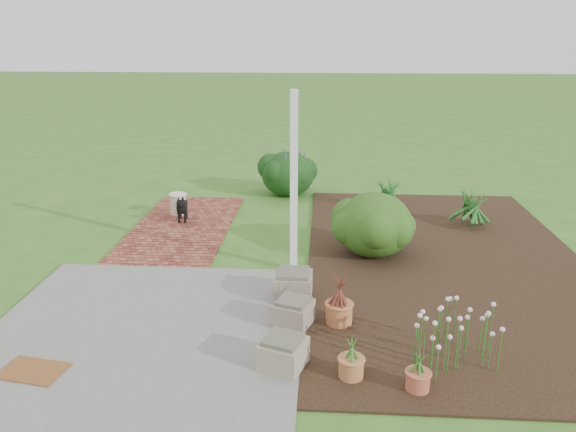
# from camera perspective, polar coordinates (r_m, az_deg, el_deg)

# --- Properties ---
(ground) EXTENTS (80.00, 80.00, 0.00)m
(ground) POSITION_cam_1_polar(r_m,az_deg,el_deg) (7.88, -1.65, -5.72)
(ground) COLOR #32631F
(ground) RESTS_ON ground
(concrete_patio) EXTENTS (3.50, 3.50, 0.04)m
(concrete_patio) POSITION_cam_1_polar(r_m,az_deg,el_deg) (6.58, -14.25, -11.29)
(concrete_patio) COLOR slate
(concrete_patio) RESTS_ON ground
(brick_path) EXTENTS (1.60, 3.50, 0.04)m
(brick_path) POSITION_cam_1_polar(r_m,az_deg,el_deg) (9.77, -10.67, -1.09)
(brick_path) COLOR maroon
(brick_path) RESTS_ON ground
(garden_bed) EXTENTS (4.00, 7.00, 0.03)m
(garden_bed) POSITION_cam_1_polar(r_m,az_deg,el_deg) (8.50, 15.77, -4.50)
(garden_bed) COLOR black
(garden_bed) RESTS_ON ground
(veranda_post) EXTENTS (0.10, 0.10, 2.50)m
(veranda_post) POSITION_cam_1_polar(r_m,az_deg,el_deg) (7.54, 0.61, 3.25)
(veranda_post) COLOR white
(veranda_post) RESTS_ON ground
(stone_trough_near) EXTENTS (0.52, 0.52, 0.27)m
(stone_trough_near) POSITION_cam_1_polar(r_m,az_deg,el_deg) (5.69, -0.50, -13.82)
(stone_trough_near) COLOR gray
(stone_trough_near) RESTS_ON concrete_patio
(stone_trough_mid) EXTENTS (0.50, 0.50, 0.26)m
(stone_trough_mid) POSITION_cam_1_polar(r_m,az_deg,el_deg) (6.43, 0.54, -9.84)
(stone_trough_mid) COLOR #7A6D5A
(stone_trough_mid) RESTS_ON concrete_patio
(stone_trough_far) EXTENTS (0.46, 0.46, 0.30)m
(stone_trough_far) POSITION_cam_1_polar(r_m,az_deg,el_deg) (7.03, 0.57, -7.10)
(stone_trough_far) COLOR #796F5B
(stone_trough_far) RESTS_ON concrete_patio
(coir_doormat) EXTENTS (0.67, 0.49, 0.02)m
(coir_doormat) POSITION_cam_1_polar(r_m,az_deg,el_deg) (6.20, -24.48, -14.11)
(coir_doormat) COLOR brown
(coir_doormat) RESTS_ON concrete_patio
(black_dog) EXTENTS (0.20, 0.51, 0.44)m
(black_dog) POSITION_cam_1_polar(r_m,az_deg,el_deg) (9.91, -10.73, 0.92)
(black_dog) COLOR black
(black_dog) RESTS_ON brick_path
(cream_ceramic_urn) EXTENTS (0.29, 0.29, 0.37)m
(cream_ceramic_urn) POSITION_cam_1_polar(r_m,az_deg,el_deg) (10.36, -11.09, 1.21)
(cream_ceramic_urn) COLOR beige
(cream_ceramic_urn) RESTS_ON brick_path
(evergreen_shrub) EXTENTS (1.21, 1.21, 0.96)m
(evergreen_shrub) POSITION_cam_1_polar(r_m,az_deg,el_deg) (8.38, 8.76, -0.72)
(evergreen_shrub) COLOR #17370C
(evergreen_shrub) RESTS_ON garden_bed
(agapanthus_clump_back) EXTENTS (1.02, 1.02, 0.81)m
(agapanthus_clump_back) POSITION_cam_1_polar(r_m,az_deg,el_deg) (10.02, 18.19, 1.30)
(agapanthus_clump_back) COLOR #0F3711
(agapanthus_clump_back) RESTS_ON garden_bed
(agapanthus_clump_front) EXTENTS (1.07, 1.07, 0.72)m
(agapanthus_clump_front) POSITION_cam_1_polar(r_m,az_deg,el_deg) (10.54, 10.08, 2.50)
(agapanthus_clump_front) COLOR #0A3A0F
(agapanthus_clump_front) RESTS_ON garden_bed
(pink_flower_patch) EXTENTS (1.17, 1.17, 0.58)m
(pink_flower_patch) POSITION_cam_1_polar(r_m,az_deg,el_deg) (5.93, 16.54, -11.64)
(pink_flower_patch) COLOR #113D0F
(pink_flower_patch) RESTS_ON garden_bed
(terracotta_pot_bronze) EXTENTS (0.38, 0.38, 0.25)m
(terracotta_pot_bronze) POSITION_cam_1_polar(r_m,az_deg,el_deg) (6.50, 5.20, -9.77)
(terracotta_pot_bronze) COLOR #B0663B
(terracotta_pot_bronze) RESTS_ON garden_bed
(terracotta_pot_small_left) EXTENTS (0.23, 0.23, 0.19)m
(terracotta_pot_small_left) POSITION_cam_1_polar(r_m,az_deg,el_deg) (5.55, 13.05, -15.95)
(terracotta_pot_small_left) COLOR #AD543A
(terracotta_pot_small_left) RESTS_ON garden_bed
(terracotta_pot_small_right) EXTENTS (0.31, 0.31, 0.20)m
(terracotta_pot_small_right) POSITION_cam_1_polar(r_m,az_deg,el_deg) (5.61, 6.43, -15.01)
(terracotta_pot_small_right) COLOR #B36A3C
(terracotta_pot_small_right) RESTS_ON garden_bed
(purple_flowering_bush) EXTENTS (1.26, 1.26, 0.92)m
(purple_flowering_bush) POSITION_cam_1_polar(r_m,az_deg,el_deg) (11.47, -0.01, 4.41)
(purple_flowering_bush) COLOR black
(purple_flowering_bush) RESTS_ON ground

